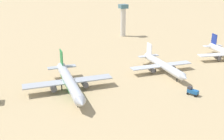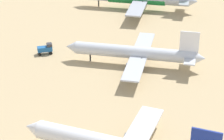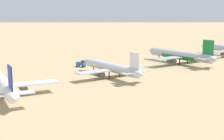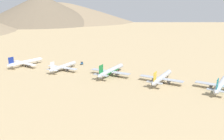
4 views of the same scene
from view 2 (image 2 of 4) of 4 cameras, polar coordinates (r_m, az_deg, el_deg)
The scene contains 3 objects.
ground_plane at distance 203.36m, azimuth 4.15°, elevation 7.61°, with size 1800.00×1800.00×0.00m, color tan.
parked_jet_3 at distance 149.62m, azimuth 3.11°, elevation 2.21°, with size 47.66×38.69×13.75m.
service_truck at distance 160.64m, azimuth -8.53°, elevation 2.74°, with size 5.69×4.48×3.90m.
Camera 2 is at (-16.27, 191.23, 67.24)m, focal length 71.25 mm.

